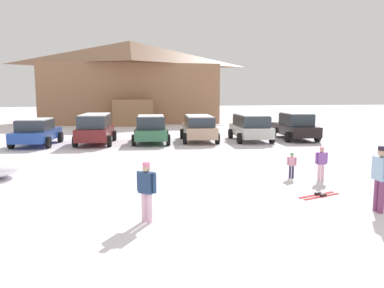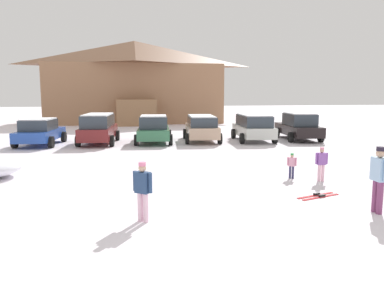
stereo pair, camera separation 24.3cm
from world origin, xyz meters
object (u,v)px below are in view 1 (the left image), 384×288
at_px(parked_green_coupe, 151,129).
at_px(skier_child_in_pink_snowsuit, 292,164).
at_px(parked_blue_hatchback, 36,132).
at_px(parked_beige_suv, 199,127).
at_px(skier_adult_in_blue_parka, 381,175).
at_px(parked_silver_wagon, 251,127).
at_px(parked_black_sedan, 295,126).
at_px(skier_child_in_purple_jacket, 321,162).
at_px(pair_of_skis, 320,195).
at_px(ski_lodge, 131,81).
at_px(parked_maroon_van, 96,128).
at_px(skier_teen_in_navy_coat, 147,189).

distance_m(parked_green_coupe, skier_child_in_pink_snowsuit, 11.25).
distance_m(parked_blue_hatchback, parked_beige_suv, 9.50).
bearing_deg(skier_adult_in_blue_parka, parked_silver_wagon, 83.82).
bearing_deg(skier_adult_in_blue_parka, parked_black_sedan, 72.15).
distance_m(skier_child_in_purple_jacket, pair_of_skis, 2.13).
xyz_separation_m(ski_lodge, parked_maroon_van, (-2.45, -17.24, -3.26)).
distance_m(parked_silver_wagon, skier_adult_in_blue_parka, 14.18).
bearing_deg(parked_blue_hatchback, parked_silver_wagon, -1.02).
distance_m(ski_lodge, skier_adult_in_blue_parka, 32.34).
distance_m(parked_beige_suv, skier_child_in_pink_snowsuit, 10.71).
bearing_deg(ski_lodge, pair_of_skis, -81.03).
bearing_deg(skier_child_in_pink_snowsuit, pair_of_skis, -95.09).
bearing_deg(pair_of_skis, skier_adult_in_blue_parka, -66.49).
distance_m(parked_blue_hatchback, skier_teen_in_navy_coat, 15.03).
bearing_deg(parked_green_coupe, skier_child_in_purple_jacket, -65.72).
distance_m(parked_beige_suv, pair_of_skis, 13.02).
bearing_deg(skier_child_in_purple_jacket, skier_child_in_pink_snowsuit, 145.55).
xyz_separation_m(parked_green_coupe, skier_child_in_pink_snowsuit, (4.15, -10.45, -0.33)).
bearing_deg(pair_of_skis, parked_green_coupe, 107.18).
relative_size(ski_lodge, parked_blue_hatchback, 4.15).
bearing_deg(skier_teen_in_navy_coat, parked_maroon_van, 98.50).
height_order(parked_silver_wagon, skier_adult_in_blue_parka, skier_adult_in_blue_parka).
bearing_deg(parked_maroon_van, parked_beige_suv, 0.94).
distance_m(ski_lodge, parked_silver_wagon, 19.23).
distance_m(parked_green_coupe, parked_beige_suv, 2.98).
bearing_deg(parked_green_coupe, skier_teen_in_navy_coat, -94.60).
xyz_separation_m(parked_green_coupe, pair_of_skis, (3.95, -12.77, -0.81)).
bearing_deg(parked_black_sedan, parked_blue_hatchback, 179.89).
xyz_separation_m(skier_teen_in_navy_coat, skier_child_in_pink_snowsuit, (5.29, 3.64, -0.29)).
bearing_deg(parked_black_sedan, parked_maroon_van, 179.22).
bearing_deg(skier_teen_in_navy_coat, pair_of_skis, 14.56).
bearing_deg(parked_beige_suv, parked_green_coupe, -176.39).
height_order(parked_blue_hatchback, skier_child_in_pink_snowsuit, parked_blue_hatchback).
bearing_deg(skier_child_in_purple_jacket, parked_beige_suv, 100.09).
relative_size(parked_beige_suv, pair_of_skis, 3.29).
xyz_separation_m(parked_black_sedan, pair_of_skis, (-5.31, -12.68, -0.84)).
relative_size(parked_beige_suv, skier_teen_in_navy_coat, 3.26).
height_order(parked_green_coupe, skier_child_in_pink_snowsuit, parked_green_coupe).
bearing_deg(skier_child_in_pink_snowsuit, skier_teen_in_navy_coat, -145.46).
bearing_deg(pair_of_skis, ski_lodge, 98.97).
height_order(parked_maroon_van, parked_silver_wagon, parked_maroon_van).
distance_m(parked_maroon_van, pair_of_skis, 14.76).
distance_m(parked_green_coupe, skier_teen_in_navy_coat, 14.13).
bearing_deg(pair_of_skis, skier_child_in_purple_jacket, 60.05).
distance_m(parked_maroon_van, parked_green_coupe, 3.25).
bearing_deg(skier_adult_in_blue_parka, ski_lodge, 99.76).
bearing_deg(parked_maroon_van, skier_child_in_purple_jacket, -53.47).
relative_size(parked_maroon_van, skier_child_in_pink_snowsuit, 5.09).
distance_m(skier_teen_in_navy_coat, skier_child_in_pink_snowsuit, 6.42).
bearing_deg(ski_lodge, skier_child_in_purple_jacket, -78.49).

